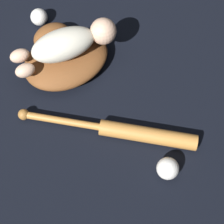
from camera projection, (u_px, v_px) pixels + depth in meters
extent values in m
plane|color=black|center=(61.00, 75.00, 1.34)|extent=(6.00, 6.00, 0.00)
ellipsoid|color=brown|center=(66.00, 59.00, 1.32)|extent=(0.32, 0.25, 0.08)
ellipsoid|color=brown|center=(52.00, 37.00, 1.36)|extent=(0.14, 0.11, 0.08)
ellipsoid|color=silver|center=(63.00, 45.00, 1.24)|extent=(0.23, 0.13, 0.09)
sphere|color=beige|center=(103.00, 31.00, 1.26)|extent=(0.09, 0.09, 0.09)
ellipsoid|color=beige|center=(20.00, 56.00, 1.25)|extent=(0.07, 0.05, 0.05)
ellipsoid|color=beige|center=(25.00, 70.00, 1.23)|extent=(0.07, 0.05, 0.05)
cylinder|color=#C6843D|center=(148.00, 135.00, 1.22)|extent=(0.28, 0.24, 0.05)
cylinder|color=#C6843D|center=(62.00, 121.00, 1.24)|extent=(0.22, 0.18, 0.02)
sphere|color=#A97034|center=(24.00, 114.00, 1.25)|extent=(0.04, 0.04, 0.04)
sphere|color=white|center=(168.00, 168.00, 1.16)|extent=(0.07, 0.07, 0.07)
sphere|color=white|center=(39.00, 17.00, 1.41)|extent=(0.06, 0.06, 0.06)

